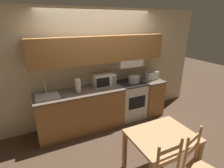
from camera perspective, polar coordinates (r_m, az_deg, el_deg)
ground_plane at (r=4.52m, az=-3.71°, el=-10.39°), size 16.00×16.00×0.00m
wall_back at (r=3.94m, az=-3.63°, el=7.94°), size 5.37×0.38×2.55m
lower_counter_main at (r=3.89m, az=-9.98°, el=-8.49°), size 1.86×0.64×0.89m
lower_counter_right_stub at (r=4.64m, az=12.14°, el=-3.78°), size 0.49×0.64×0.89m
stove_range at (r=4.35m, az=6.02°, el=-5.09°), size 0.63×0.60×0.89m
cooking_pot at (r=4.17m, az=7.27°, el=1.63°), size 0.36×0.28×0.16m
microwave at (r=3.95m, az=-2.79°, el=1.40°), size 0.49×0.33×0.26m
toaster at (r=4.49m, az=12.94°, el=2.76°), size 0.31×0.17×0.19m
sink_basin at (r=3.60m, az=-20.43°, el=-3.71°), size 0.44×0.39×0.29m
paper_towel_roll at (r=3.62m, az=-11.02°, el=-0.62°), size 0.13×0.13×0.28m
dining_table at (r=2.80m, az=15.87°, el=-17.47°), size 0.93×0.74×0.72m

